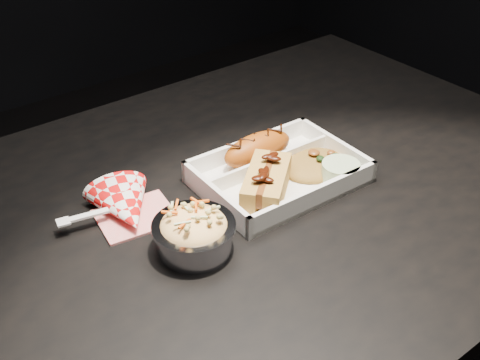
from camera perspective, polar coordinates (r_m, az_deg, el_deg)
name	(u,v)px	position (r m, az deg, el deg)	size (l,w,h in m)	color
dining_table	(238,240)	(0.99, -0.21, -5.67)	(1.20, 0.80, 0.75)	black
food_tray	(278,176)	(0.96, 3.64, 0.40)	(0.26, 0.19, 0.04)	silver
fried_pastry	(258,149)	(0.98, 1.68, 2.98)	(0.13, 0.05, 0.05)	#A24A10
hotdog	(266,181)	(0.90, 2.52, -0.10)	(0.13, 0.12, 0.06)	gold
fried_rice_mound	(314,159)	(0.98, 7.08, 1.96)	(0.11, 0.09, 0.03)	#A1732E
cupcake_liner	(340,172)	(0.96, 9.50, 0.77)	(0.06, 0.06, 0.03)	#B2CA98
foil_coleslaw_cup	(194,231)	(0.81, -4.38, -4.88)	(0.11, 0.11, 0.07)	silver
napkin_fork	(126,207)	(0.89, -10.77, -2.57)	(0.17, 0.13, 0.10)	red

